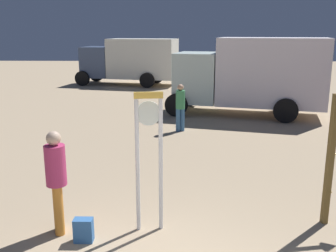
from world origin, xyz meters
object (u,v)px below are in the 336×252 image
backpack (84,230)px  person_distant (180,105)px  standing_clock (149,148)px  box_truck_far (132,60)px  person_near_clock (56,177)px  box_truck_near (253,74)px

backpack → person_distant: person_distant is taller
standing_clock → box_truck_far: (-2.42, 18.27, 0.11)m
person_near_clock → person_distant: person_near_clock is taller
person_near_clock → backpack: person_near_clock is taller
person_near_clock → backpack: (0.47, -0.28, -0.79)m
backpack → standing_clock: bearing=22.9°
person_near_clock → person_distant: bearing=73.2°
standing_clock → box_truck_near: (3.44, 9.42, 0.20)m
box_truck_near → person_distant: bearing=-136.5°
standing_clock → person_distant: bearing=85.3°
box_truck_near → person_near_clock: bearing=-117.3°
person_near_clock → box_truck_far: size_ratio=0.27×
box_truck_far → person_distant: bearing=-75.6°
person_distant → box_truck_far: size_ratio=0.25×
backpack → person_distant: (1.59, 7.12, 0.70)m
person_distant → box_truck_near: bearing=43.5°
backpack → box_truck_near: (4.47, 9.85, 1.46)m
backpack → person_distant: bearing=77.4°
standing_clock → person_near_clock: (-1.51, -0.15, -0.46)m
standing_clock → person_near_clock: standing_clock is taller
standing_clock → backpack: 1.68m
person_near_clock → box_truck_far: box_truck_far is taller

